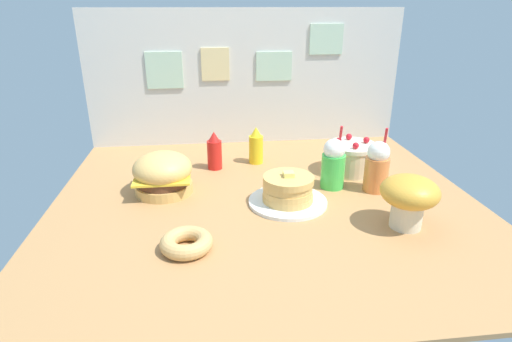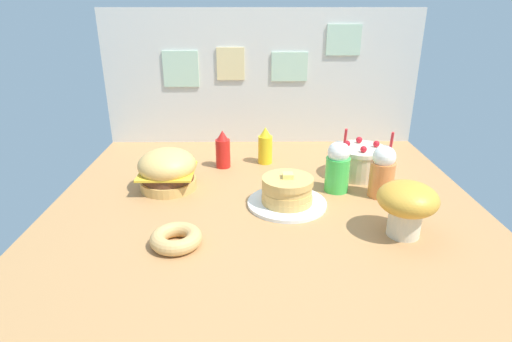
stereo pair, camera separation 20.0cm
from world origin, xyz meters
TOP-DOWN VIEW (x-y plane):
  - ground_plane at (0.00, 0.00)m, footprint 2.09×1.93m
  - back_wall at (-0.00, 0.96)m, footprint 2.09×0.04m
  - burger at (-0.51, 0.16)m, footprint 0.30×0.30m
  - pancake_stack at (0.10, -0.04)m, footprint 0.38×0.38m
  - layer_cake at (0.54, 0.32)m, footprint 0.28×0.28m
  - ketchup_bottle at (-0.24, 0.47)m, footprint 0.09×0.09m
  - mustard_bottle at (0.02, 0.53)m, footprint 0.09×0.09m
  - cream_soda_cup at (0.37, 0.12)m, footprint 0.12×0.12m
  - orange_float_cup at (0.58, 0.06)m, footprint 0.12×0.12m
  - donut_pink_glaze at (-0.37, -0.40)m, footprint 0.21×0.21m
  - mushroom_stool at (0.57, -0.32)m, footprint 0.25×0.25m

SIDE VIEW (x-z plane):
  - ground_plane at x=0.00m, z-range -0.02..0.00m
  - donut_pink_glaze at x=-0.37m, z-range 0.00..0.07m
  - pancake_stack at x=0.10m, z-range -0.02..0.15m
  - layer_cake at x=0.54m, z-range -0.02..0.19m
  - burger at x=-0.51m, z-range -0.01..0.21m
  - ketchup_bottle at x=-0.24m, z-range -0.01..0.22m
  - mustard_bottle at x=0.02m, z-range -0.01..0.22m
  - cream_soda_cup at x=0.37m, z-range -0.04..0.30m
  - orange_float_cup at x=0.58m, z-range -0.04..0.30m
  - mushroom_stool at x=0.57m, z-range 0.03..0.26m
  - back_wall at x=0.00m, z-range 0.00..0.89m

